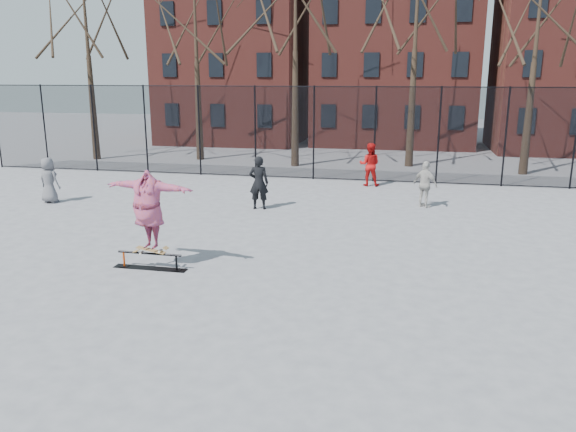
% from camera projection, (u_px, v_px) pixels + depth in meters
% --- Properties ---
extents(ground, '(100.00, 100.00, 0.00)m').
position_uv_depth(ground, '(277.00, 289.00, 11.94)').
color(ground, slate).
extents(skate_rail, '(1.79, 0.27, 0.39)m').
position_uv_depth(skate_rail, '(150.00, 262.00, 13.18)').
color(skate_rail, black).
rests_on(skate_rail, ground).
extents(skateboard, '(0.75, 0.18, 0.09)m').
position_uv_depth(skateboard, '(151.00, 251.00, 13.10)').
color(skateboard, olive).
rests_on(skateboard, skate_rail).
extents(skater, '(2.31, 0.91, 1.83)m').
position_uv_depth(skater, '(148.00, 211.00, 12.87)').
color(skater, '#4C388C').
rests_on(skater, skateboard).
extents(bystander_grey, '(0.86, 0.64, 1.61)m').
position_uv_depth(bystander_grey, '(49.00, 180.00, 19.85)').
color(bystander_grey, '#5E5D62').
rests_on(bystander_grey, ground).
extents(bystander_black, '(0.69, 0.49, 1.81)m').
position_uv_depth(bystander_black, '(259.00, 183.00, 18.88)').
color(bystander_black, black).
rests_on(bystander_black, ground).
extents(bystander_red, '(0.86, 0.67, 1.75)m').
position_uv_depth(bystander_red, '(370.00, 165.00, 22.88)').
color(bystander_red, '#B91010').
rests_on(bystander_red, ground).
extents(bystander_white, '(0.98, 0.87, 1.60)m').
position_uv_depth(bystander_white, '(425.00, 184.00, 19.14)').
color(bystander_white, '#B8B2AA').
rests_on(bystander_white, ground).
extents(fence, '(34.03, 0.07, 4.00)m').
position_uv_depth(fence, '(346.00, 133.00, 23.77)').
color(fence, black).
rests_on(fence, ground).
extents(tree_row, '(33.66, 7.46, 10.67)m').
position_uv_depth(tree_row, '(354.00, 11.00, 26.46)').
color(tree_row, black).
rests_on(tree_row, ground).
extents(rowhouses, '(29.00, 7.00, 13.00)m').
position_uv_depth(rowhouses, '(382.00, 48.00, 34.97)').
color(rowhouses, maroon).
rests_on(rowhouses, ground).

